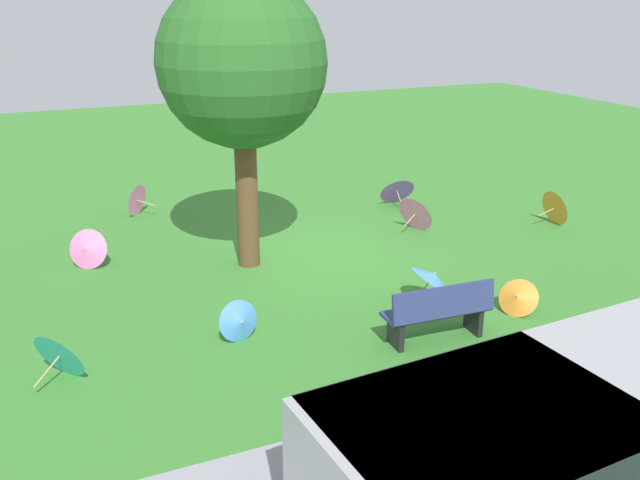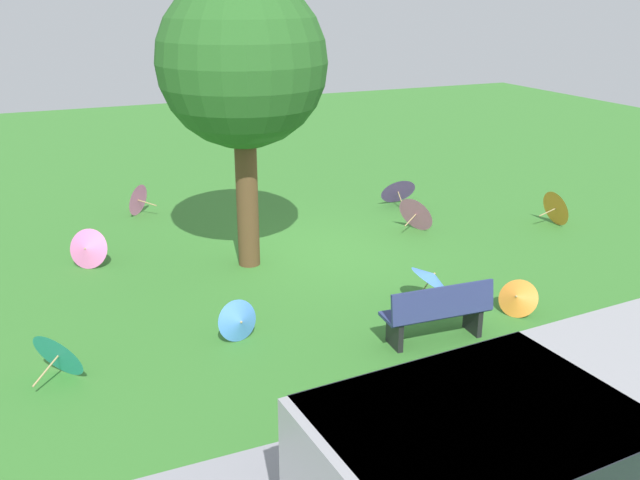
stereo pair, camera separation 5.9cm
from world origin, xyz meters
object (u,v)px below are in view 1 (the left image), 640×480
(parasol_pink_0, at_px, (86,249))
(parasol_blue_2, at_px, (240,322))
(parasol_purple_0, at_px, (396,189))
(parasol_pink_1, at_px, (134,199))
(parasol_blue_0, at_px, (433,277))
(parasol_orange_1, at_px, (518,297))
(parasol_teal_0, at_px, (62,353))
(parasol_pink_2, at_px, (417,212))
(park_bench, at_px, (439,312))
(shade_tree, at_px, (242,64))
(van_dark, at_px, (544,449))
(parasol_orange_2, at_px, (558,207))

(parasol_pink_0, bearing_deg, parasol_blue_2, 113.76)
(parasol_purple_0, bearing_deg, parasol_pink_1, -16.82)
(parasol_blue_0, bearing_deg, parasol_blue_2, -0.32)
(parasol_pink_0, relative_size, parasol_blue_2, 1.26)
(parasol_pink_0, bearing_deg, parasol_purple_0, -170.97)
(parasol_orange_1, bearing_deg, parasol_blue_2, -12.03)
(parasol_teal_0, bearing_deg, parasol_pink_0, -100.73)
(parasol_pink_1, distance_m, parasol_pink_2, 6.29)
(park_bench, xyz_separation_m, parasol_blue_2, (2.60, -1.15, -0.15))
(parasol_pink_0, xyz_separation_m, parasol_pink_2, (-6.59, 0.62, 0.04))
(shade_tree, bearing_deg, parasol_purple_0, -153.74)
(parasol_pink_1, xyz_separation_m, parasol_blue_2, (-0.34, 6.68, -0.05))
(van_dark, bearing_deg, park_bench, -109.20)
(parasol_pink_1, distance_m, parasol_blue_0, 7.58)
(park_bench, height_order, parasol_pink_1, park_bench)
(van_dark, relative_size, parasol_pink_1, 6.22)
(shade_tree, distance_m, parasol_purple_0, 5.81)
(parasol_pink_0, relative_size, parasol_pink_1, 1.09)
(shade_tree, bearing_deg, parasol_teal_0, 39.30)
(parasol_purple_0, height_order, parasol_orange_1, parasol_purple_0)
(parasol_blue_0, bearing_deg, shade_tree, -52.71)
(parasol_orange_1, xyz_separation_m, parasol_blue_2, (4.22, -0.90, 0.02))
(parasol_purple_0, bearing_deg, parasol_blue_0, 66.20)
(parasol_blue_0, bearing_deg, van_dark, 68.37)
(parasol_blue_0, height_order, parasol_orange_2, parasol_orange_2)
(parasol_purple_0, bearing_deg, van_dark, 67.25)
(parasol_teal_0, relative_size, parasol_blue_0, 1.01)
(parasol_teal_0, distance_m, parasol_orange_1, 6.69)
(parasol_orange_2, bearing_deg, parasol_pink_0, -8.92)
(shade_tree, distance_m, parasol_orange_1, 5.89)
(park_bench, bearing_deg, parasol_pink_0, -49.29)
(parasol_teal_0, bearing_deg, parasol_orange_1, 172.66)
(parasol_purple_0, distance_m, parasol_pink_0, 7.18)
(parasol_teal_0, height_order, parasol_orange_1, parasol_teal_0)
(park_bench, distance_m, parasol_orange_1, 1.65)
(shade_tree, height_order, parasol_pink_0, shade_tree)
(parasol_pink_1, bearing_deg, shade_tree, 109.91)
(park_bench, relative_size, parasol_purple_0, 1.82)
(parasol_orange_1, bearing_deg, parasol_pink_1, -59.01)
(parasol_pink_0, xyz_separation_m, parasol_teal_0, (0.73, 3.86, 0.01))
(parasol_pink_1, bearing_deg, parasol_purple_0, 163.18)
(van_dark, distance_m, parasol_pink_1, 11.52)
(parasol_pink_2, relative_size, parasol_orange_1, 1.22)
(parasol_blue_2, bearing_deg, van_dark, 106.13)
(van_dark, height_order, parasol_blue_2, van_dark)
(shade_tree, distance_m, parasol_blue_0, 4.74)
(shade_tree, xyz_separation_m, parasol_blue_2, (1.07, 2.81, -3.29))
(parasol_teal_0, bearing_deg, parasol_orange_2, -167.06)
(van_dark, height_order, parasol_purple_0, van_dark)
(shade_tree, xyz_separation_m, parasol_orange_2, (-6.81, 0.49, -3.21))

